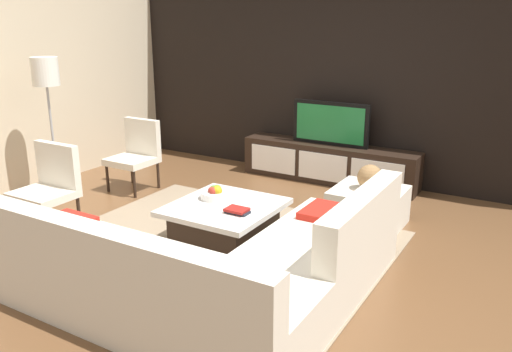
{
  "coord_description": "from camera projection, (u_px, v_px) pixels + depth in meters",
  "views": [
    {
      "loc": [
        2.53,
        -3.77,
        2.1
      ],
      "look_at": [
        -0.07,
        0.63,
        0.53
      ],
      "focal_mm": 36.68,
      "sensor_mm": 36.0,
      "label": 1
    }
  ],
  "objects": [
    {
      "name": "accent_chair_near",
      "position": [
        50.0,
        182.0,
        5.28
      ],
      "size": [
        0.57,
        0.5,
        0.87
      ],
      "rotation": [
        0.0,
        0.0,
        -0.18
      ],
      "color": "black",
      "rests_on": "ground"
    },
    {
      "name": "area_rug",
      "position": [
        219.0,
        245.0,
        4.99
      ],
      "size": [
        3.09,
        2.48,
        0.01
      ],
      "primitive_type": "cube",
      "color": "gray",
      "rests_on": "ground"
    },
    {
      "name": "feature_wall_back",
      "position": [
        342.0,
        72.0,
        6.76
      ],
      "size": [
        6.4,
        0.12,
        2.8
      ],
      "primitive_type": "cube",
      "color": "black",
      "rests_on": "ground"
    },
    {
      "name": "fruit_bowl",
      "position": [
        215.0,
        193.0,
        5.12
      ],
      "size": [
        0.28,
        0.28,
        0.14
      ],
      "color": "silver",
      "rests_on": "coffee_table"
    },
    {
      "name": "television",
      "position": [
        330.0,
        123.0,
        6.69
      ],
      "size": [
        1.02,
        0.06,
        0.56
      ],
      "color": "black",
      "rests_on": "media_console"
    },
    {
      "name": "side_wall_left",
      "position": [
        13.0,
        77.0,
        6.25
      ],
      "size": [
        0.12,
        5.2,
        2.8
      ],
      "primitive_type": "cube",
      "color": "beige",
      "rests_on": "ground"
    },
    {
      "name": "sectional_couch",
      "position": [
        219.0,
        272.0,
        3.87
      ],
      "size": [
        2.46,
        2.31,
        0.81
      ],
      "color": "silver",
      "rests_on": "ground"
    },
    {
      "name": "decorative_ball",
      "position": [
        370.0,
        177.0,
        5.31
      ],
      "size": [
        0.26,
        0.26,
        0.26
      ],
      "primitive_type": "sphere",
      "color": "#997247",
      "rests_on": "ottoman"
    },
    {
      "name": "accent_chair_far",
      "position": [
        137.0,
        150.0,
        6.52
      ],
      "size": [
        0.52,
        0.51,
        0.87
      ],
      "rotation": [
        0.0,
        0.0,
        0.19
      ],
      "color": "black",
      "rests_on": "ground"
    },
    {
      "name": "floor_lamp",
      "position": [
        46.0,
        82.0,
        5.92
      ],
      "size": [
        0.3,
        0.3,
        1.66
      ],
      "color": "#A5A5AA",
      "rests_on": "ground"
    },
    {
      "name": "book_stack",
      "position": [
        237.0,
        211.0,
        4.75
      ],
      "size": [
        0.22,
        0.16,
        0.05
      ],
      "color": "#1E232D",
      "rests_on": "coffee_table"
    },
    {
      "name": "ottoman",
      "position": [
        368.0,
        207.0,
        5.41
      ],
      "size": [
        0.7,
        0.7,
        0.4
      ],
      "primitive_type": "cube",
      "color": "silver",
      "rests_on": "ground"
    },
    {
      "name": "media_console",
      "position": [
        329.0,
        163.0,
        6.84
      ],
      "size": [
        2.34,
        0.43,
        0.5
      ],
      "color": "black",
      "rests_on": "ground"
    },
    {
      "name": "ground_plane",
      "position": [
        228.0,
        247.0,
        4.95
      ],
      "size": [
        14.0,
        14.0,
        0.0
      ],
      "primitive_type": "plane",
      "color": "brown"
    },
    {
      "name": "coffee_table",
      "position": [
        225.0,
        222.0,
        5.02
      ],
      "size": [
        0.96,
        1.0,
        0.38
      ],
      "color": "black",
      "rests_on": "ground"
    }
  ]
}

